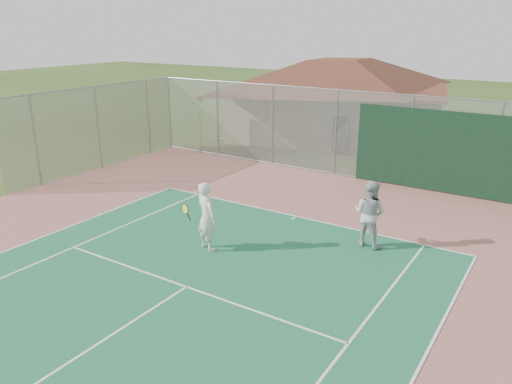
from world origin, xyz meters
TOP-DOWN VIEW (x-y plane):
  - back_fence at (2.11, 16.98)m, footprint 20.08×0.11m
  - side_fence_left at (-10.00, 12.50)m, footprint 0.08×9.00m
  - clubhouse at (-3.92, 23.78)m, footprint 13.09×10.21m
  - bleachers at (-7.27, 20.69)m, footprint 3.57×2.64m
  - player_white_front at (-0.91, 8.37)m, footprint 1.07×0.70m
  - player_grey_back at (2.74, 11.02)m, footprint 1.00×0.82m

SIDE VIEW (x-z plane):
  - bleachers at x=-7.27m, z-range 0.03..1.18m
  - player_grey_back at x=2.74m, z-range 0.00..1.90m
  - player_white_front at x=-0.91m, z-range 0.00..1.94m
  - back_fence at x=2.11m, z-range -0.09..3.43m
  - side_fence_left at x=-10.00m, z-range 0.00..3.50m
  - clubhouse at x=-3.92m, z-range 0.04..5.06m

